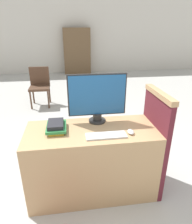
{
  "coord_description": "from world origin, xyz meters",
  "views": [
    {
      "loc": [
        -0.2,
        -1.45,
        1.69
      ],
      "look_at": [
        0.04,
        0.26,
        0.95
      ],
      "focal_mm": 32.0,
      "sensor_mm": 36.0,
      "label": 1
    }
  ],
  "objects_px": {
    "mouse": "(131,132)",
    "far_chair": "(40,84)",
    "book_stack": "(56,126)",
    "monitor": "(97,98)",
    "keyboard": "(106,136)"
  },
  "relations": [
    {
      "from": "keyboard",
      "to": "mouse",
      "type": "xyz_separation_m",
      "value": [
        0.24,
        0.02,
        0.01
      ]
    },
    {
      "from": "monitor",
      "to": "keyboard",
      "type": "height_order",
      "value": "monitor"
    },
    {
      "from": "monitor",
      "to": "mouse",
      "type": "distance_m",
      "value": 0.49
    },
    {
      "from": "monitor",
      "to": "keyboard",
      "type": "distance_m",
      "value": 0.42
    },
    {
      "from": "book_stack",
      "to": "mouse",
      "type": "bearing_deg",
      "value": -12.93
    },
    {
      "from": "book_stack",
      "to": "far_chair",
      "type": "bearing_deg",
      "value": 100.23
    },
    {
      "from": "keyboard",
      "to": "book_stack",
      "type": "xyz_separation_m",
      "value": [
        -0.46,
        0.18,
        0.04
      ]
    },
    {
      "from": "mouse",
      "to": "monitor",
      "type": "bearing_deg",
      "value": 131.72
    },
    {
      "from": "mouse",
      "to": "book_stack",
      "type": "distance_m",
      "value": 0.73
    },
    {
      "from": "book_stack",
      "to": "far_chair",
      "type": "height_order",
      "value": "far_chair"
    },
    {
      "from": "mouse",
      "to": "far_chair",
      "type": "relative_size",
      "value": 0.11
    },
    {
      "from": "far_chair",
      "to": "keyboard",
      "type": "bearing_deg",
      "value": -131.52
    },
    {
      "from": "monitor",
      "to": "mouse",
      "type": "height_order",
      "value": "monitor"
    },
    {
      "from": "book_stack",
      "to": "far_chair",
      "type": "xyz_separation_m",
      "value": [
        -0.5,
        2.8,
        -0.3
      ]
    },
    {
      "from": "mouse",
      "to": "book_stack",
      "type": "relative_size",
      "value": 0.35
    }
  ]
}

